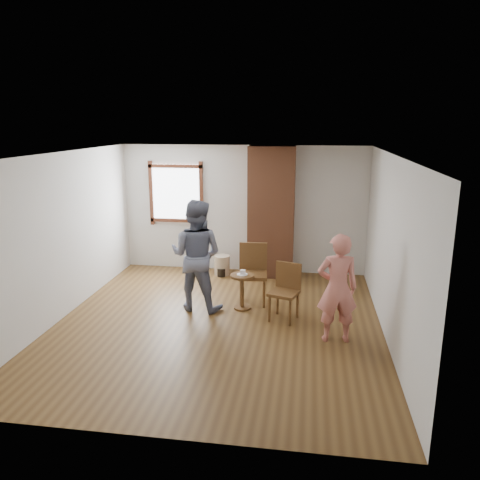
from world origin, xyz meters
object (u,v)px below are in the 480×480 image
stoneware_crock (222,265)px  person_pink (337,288)px  dining_chair_left (253,270)px  man (196,255)px  side_table (242,286)px  dining_chair_right (286,288)px

stoneware_crock → person_pink: person_pink is taller
dining_chair_left → man: size_ratio=0.56×
stoneware_crock → side_table: size_ratio=0.67×
man → person_pink: (2.23, -0.88, -0.13)m
stoneware_crock → man: man is taller
side_table → stoneware_crock: bearing=111.2°
man → stoneware_crock: bearing=-83.4°
dining_chair_right → man: 1.56m
side_table → person_pink: (1.48, -0.96, 0.39)m
stoneware_crock → side_table: side_table is taller
man → person_pink: 2.40m
dining_chair_left → side_table: 0.41m
dining_chair_left → person_pink: person_pink is taller
stoneware_crock → dining_chair_right: size_ratio=0.45×
dining_chair_left → man: (-0.89, -0.43, 0.35)m
dining_chair_left → side_table: bearing=-117.3°
side_table → man: size_ratio=0.32×
dining_chair_left → dining_chair_right: 0.87m
dining_chair_right → side_table: dining_chair_right is taller
stoneware_crock → person_pink: bearing=-51.3°
side_table → person_pink: size_ratio=0.38×
stoneware_crock → side_table: (0.67, -1.72, 0.20)m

